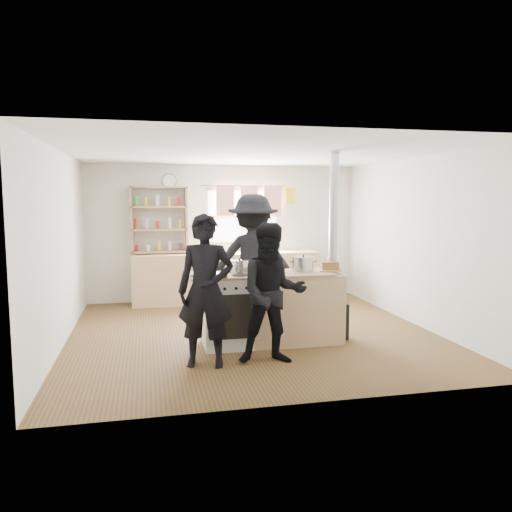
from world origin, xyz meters
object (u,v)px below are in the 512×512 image
person_near_left (206,291)px  person_near_right (272,294)px  roast_tray (265,271)px  flue_heater (333,290)px  thermos (266,244)px  skillet_greens (217,275)px  stockpot_stove (240,267)px  stockpot_counter (303,264)px  person_far (253,261)px  cooking_island (272,308)px  bread_board (330,267)px

person_near_left → person_near_right: bearing=8.9°
roast_tray → flue_heater: bearing=8.6°
thermos → skillet_greens: 3.28m
thermos → stockpot_stove: 2.88m
stockpot_stove → stockpot_counter: size_ratio=0.77×
stockpot_stove → person_near_left: 0.95m
person_near_left → skillet_greens: bearing=82.1°
stockpot_stove → stockpot_counter: 0.85m
roast_tray → stockpot_stove: stockpot_stove is taller
person_far → stockpot_counter: bearing=131.3°
roast_tray → flue_heater: (0.97, 0.15, -0.32)m
skillet_greens → cooking_island: bearing=16.4°
bread_board → flue_heater: 0.35m
skillet_greens → person_far: size_ratio=0.14×
stockpot_stove → flue_heater: (1.28, 0.01, -0.36)m
stockpot_counter → person_near_left: person_near_left is taller
bread_board → roast_tray: bearing=-177.6°
thermos → skillet_greens: bearing=-114.2°
skillet_greens → person_far: 1.36m
skillet_greens → bread_board: (1.53, 0.19, 0.02)m
roast_tray → stockpot_stove: size_ratio=1.60×
cooking_island → stockpot_counter: 0.71m
cooking_island → flue_heater: bearing=5.5°
stockpot_stove → skillet_greens: bearing=-138.9°
stockpot_counter → person_near_left: 1.57m
skillet_greens → flue_heater: (1.61, 0.30, -0.31)m
thermos → roast_tray: bearing=-103.9°
thermos → person_near_left: person_near_left is taller
person_near_right → stockpot_stove: bearing=111.2°
bread_board → stockpot_counter: bearing=169.0°
cooking_island → stockpot_counter: size_ratio=6.68×
bread_board → flue_heater: (0.08, 0.11, -0.33)m
flue_heater → person_far: size_ratio=1.29×
cooking_island → stockpot_stove: bearing=169.8°
roast_tray → stockpot_stove: (-0.30, 0.14, 0.04)m
person_near_right → bread_board: bearing=43.2°
roast_tray → person_near_left: person_near_left is taller
flue_heater → skillet_greens: bearing=-169.4°
stockpot_stove → bread_board: size_ratio=0.70×
roast_tray → stockpot_counter: size_ratio=1.24×
roast_tray → person_near_right: (-0.08, -0.70, -0.17)m
bread_board → person_near_right: bearing=-142.9°
flue_heater → person_far: flue_heater is taller
roast_tray → person_far: (0.06, 1.01, 0.00)m
roast_tray → person_near_left: bearing=-142.6°
cooking_island → person_far: bearing=92.8°
flue_heater → person_near_right: flue_heater is taller
cooking_island → person_near_left: (-0.94, -0.70, 0.39)m
bread_board → person_near_left: person_near_left is taller
bread_board → person_far: (-0.83, 0.97, -0.01)m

